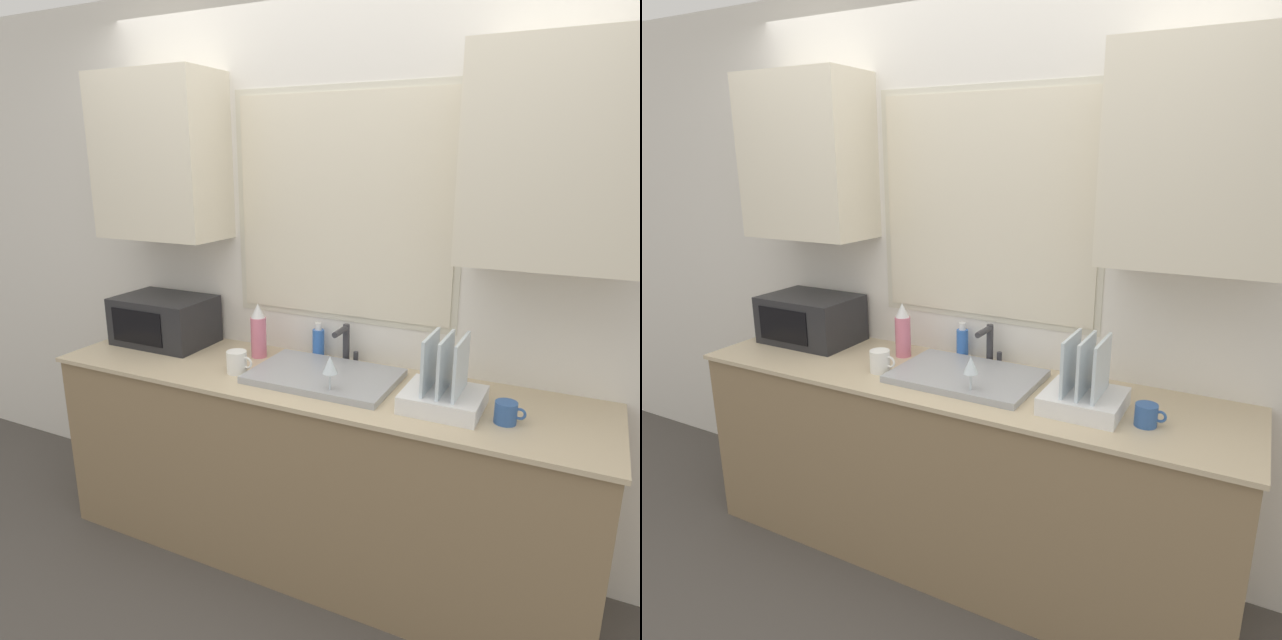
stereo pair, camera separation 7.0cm
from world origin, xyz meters
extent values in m
plane|color=#4C4742|center=(0.00, 0.00, 0.00)|extent=(12.00, 12.00, 0.00)
cube|color=#8C7251|center=(0.00, 0.30, 0.44)|extent=(2.45, 0.60, 0.88)
cube|color=#C6B28E|center=(0.00, 0.30, 0.89)|extent=(2.48, 0.63, 0.02)
cube|color=silver|center=(0.00, 0.63, 1.30)|extent=(6.00, 0.06, 2.60)
cube|color=beige|center=(0.00, 0.60, 1.62)|extent=(1.11, 0.01, 1.05)
cube|color=beige|center=(0.00, 0.60, 1.62)|extent=(1.05, 0.01, 0.99)
cube|color=beige|center=(-0.89, 0.44, 1.84)|extent=(0.62, 0.32, 0.77)
cube|color=beige|center=(0.89, 0.44, 1.84)|extent=(0.62, 0.32, 0.77)
cube|color=#9EA0A5|center=(0.05, 0.31, 0.92)|extent=(0.63, 0.42, 0.03)
cylinder|color=#333338|center=(0.05, 0.55, 1.00)|extent=(0.03, 0.03, 0.19)
cylinder|color=#333338|center=(0.05, 0.48, 1.07)|extent=(0.03, 0.13, 0.03)
cylinder|color=#333338|center=(0.10, 0.55, 0.93)|extent=(0.02, 0.02, 0.06)
cube|color=#232326|center=(-0.92, 0.41, 1.03)|extent=(0.48, 0.33, 0.24)
cube|color=black|center=(-0.95, 0.25, 1.03)|extent=(0.31, 0.01, 0.17)
cube|color=white|center=(0.60, 0.25, 0.94)|extent=(0.30, 0.28, 0.07)
cube|color=silver|center=(0.54, 0.25, 1.08)|extent=(0.01, 0.22, 0.22)
cube|color=silver|center=(0.60, 0.25, 1.08)|extent=(0.01, 0.22, 0.22)
cube|color=silver|center=(0.65, 0.25, 1.08)|extent=(0.01, 0.22, 0.22)
cylinder|color=#D8728C|center=(-0.36, 0.44, 1.00)|extent=(0.08, 0.08, 0.20)
cone|color=silver|center=(-0.36, 0.44, 1.13)|extent=(0.07, 0.07, 0.07)
cylinder|color=blue|center=(-0.09, 0.55, 0.97)|extent=(0.06, 0.06, 0.14)
cylinder|color=white|center=(-0.09, 0.55, 1.06)|extent=(0.03, 0.03, 0.03)
cylinder|color=white|center=(-0.33, 0.21, 0.95)|extent=(0.09, 0.09, 0.10)
torus|color=white|center=(-0.28, 0.21, 0.96)|extent=(0.05, 0.01, 0.05)
cylinder|color=silver|center=(0.15, 0.15, 0.90)|extent=(0.06, 0.06, 0.00)
cylinder|color=silver|center=(0.15, 0.15, 0.96)|extent=(0.01, 0.01, 0.10)
cone|color=silver|center=(0.15, 0.15, 1.04)|extent=(0.06, 0.06, 0.07)
cylinder|color=#335999|center=(0.83, 0.22, 0.94)|extent=(0.08, 0.08, 0.08)
torus|color=#335999|center=(0.88, 0.22, 0.95)|extent=(0.05, 0.01, 0.05)
camera|label=1|loc=(1.07, -1.78, 1.84)|focal=32.00mm
camera|label=2|loc=(1.13, -1.75, 1.84)|focal=32.00mm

